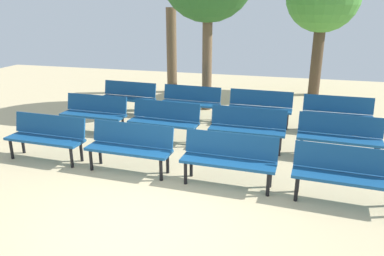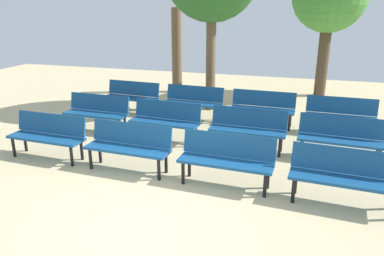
{
  "view_description": "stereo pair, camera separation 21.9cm",
  "coord_description": "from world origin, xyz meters",
  "px_view_note": "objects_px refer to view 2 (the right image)",
  "views": [
    {
      "loc": [
        1.89,
        -4.16,
        2.93
      ],
      "look_at": [
        0.0,
        2.73,
        0.55
      ],
      "focal_mm": 34.43,
      "sensor_mm": 36.0,
      "label": 1
    },
    {
      "loc": [
        2.1,
        -4.1,
        2.93
      ],
      "look_at": [
        0.0,
        2.73,
        0.55
      ],
      "focal_mm": 34.43,
      "sensor_mm": 36.0,
      "label": 2
    }
  ],
  "objects_px": {
    "bench_r1_c2": "(248,127)",
    "tree_2": "(177,51)",
    "bench_r1_c0": "(97,110)",
    "bench_r2_c3": "(341,114)",
    "bench_r2_c0": "(132,95)",
    "bench_r0_c3": "(344,174)",
    "bench_r0_c0": "(48,133)",
    "bench_r1_c3": "(341,136)",
    "bench_r2_c1": "(194,100)",
    "bench_r0_c1": "(129,144)",
    "bench_r1_c1": "(166,118)",
    "bench_r0_c2": "(227,157)",
    "bench_r2_c2": "(263,106)"
  },
  "relations": [
    {
      "from": "bench_r0_c2",
      "to": "tree_2",
      "type": "height_order",
      "value": "tree_2"
    },
    {
      "from": "bench_r2_c0",
      "to": "bench_r0_c3",
      "type": "bearing_deg",
      "value": -31.4
    },
    {
      "from": "bench_r2_c0",
      "to": "bench_r2_c3",
      "type": "distance_m",
      "value": 5.58
    },
    {
      "from": "bench_r1_c0",
      "to": "bench_r2_c1",
      "type": "bearing_deg",
      "value": 42.24
    },
    {
      "from": "bench_r0_c1",
      "to": "bench_r0_c3",
      "type": "relative_size",
      "value": 0.99
    },
    {
      "from": "bench_r0_c2",
      "to": "bench_r2_c2",
      "type": "height_order",
      "value": "same"
    },
    {
      "from": "bench_r0_c0",
      "to": "bench_r0_c3",
      "type": "bearing_deg",
      "value": -0.38
    },
    {
      "from": "bench_r1_c2",
      "to": "bench_r0_c0",
      "type": "bearing_deg",
      "value": -155.72
    },
    {
      "from": "bench_r0_c2",
      "to": "tree_2",
      "type": "distance_m",
      "value": 7.33
    },
    {
      "from": "bench_r1_c0",
      "to": "bench_r2_c2",
      "type": "xyz_separation_m",
      "value": [
        3.81,
        1.59,
        0.0
      ]
    },
    {
      "from": "bench_r1_c2",
      "to": "bench_r2_c0",
      "type": "height_order",
      "value": "same"
    },
    {
      "from": "bench_r0_c3",
      "to": "bench_r0_c0",
      "type": "bearing_deg",
      "value": -178.85
    },
    {
      "from": "bench_r2_c2",
      "to": "bench_r0_c1",
      "type": "bearing_deg",
      "value": -118.85
    },
    {
      "from": "bench_r1_c2",
      "to": "bench_r0_c3",
      "type": "bearing_deg",
      "value": -45.6
    },
    {
      "from": "bench_r1_c2",
      "to": "bench_r2_c0",
      "type": "xyz_separation_m",
      "value": [
        -3.62,
        1.9,
        0.0
      ]
    },
    {
      "from": "bench_r1_c1",
      "to": "bench_r0_c3",
      "type": "bearing_deg",
      "value": -23.97
    },
    {
      "from": "bench_r1_c2",
      "to": "tree_2",
      "type": "bearing_deg",
      "value": 125.35
    },
    {
      "from": "bench_r0_c1",
      "to": "bench_r0_c0",
      "type": "bearing_deg",
      "value": -179.87
    },
    {
      "from": "bench_r2_c1",
      "to": "bench_r0_c3",
      "type": "bearing_deg",
      "value": -43.71
    },
    {
      "from": "bench_r0_c3",
      "to": "bench_r2_c2",
      "type": "distance_m",
      "value": 3.99
    },
    {
      "from": "bench_r0_c0",
      "to": "bench_r1_c2",
      "type": "xyz_separation_m",
      "value": [
        3.76,
        1.61,
        0.0
      ]
    },
    {
      "from": "bench_r2_c1",
      "to": "tree_2",
      "type": "xyz_separation_m",
      "value": [
        -1.51,
        2.97,
        0.94
      ]
    },
    {
      "from": "bench_r0_c1",
      "to": "bench_r0_c2",
      "type": "distance_m",
      "value": 1.85
    },
    {
      "from": "bench_r1_c0",
      "to": "bench_r1_c2",
      "type": "xyz_separation_m",
      "value": [
        3.71,
        -0.17,
        0.0
      ]
    },
    {
      "from": "bench_r0_c1",
      "to": "tree_2",
      "type": "bearing_deg",
      "value": 103.83
    },
    {
      "from": "bench_r1_c1",
      "to": "tree_2",
      "type": "height_order",
      "value": "tree_2"
    },
    {
      "from": "bench_r1_c1",
      "to": "bench_r1_c2",
      "type": "bearing_deg",
      "value": 2.44
    },
    {
      "from": "bench_r1_c1",
      "to": "bench_r1_c3",
      "type": "height_order",
      "value": "same"
    },
    {
      "from": "bench_r1_c0",
      "to": "bench_r2_c3",
      "type": "distance_m",
      "value": 5.84
    },
    {
      "from": "bench_r2_c3",
      "to": "tree_2",
      "type": "height_order",
      "value": "tree_2"
    },
    {
      "from": "bench_r1_c2",
      "to": "bench_r2_c3",
      "type": "relative_size",
      "value": 1.0
    },
    {
      "from": "bench_r0_c1",
      "to": "bench_r0_c3",
      "type": "bearing_deg",
      "value": -0.64
    },
    {
      "from": "bench_r0_c1",
      "to": "bench_r1_c1",
      "type": "bearing_deg",
      "value": 90.16
    },
    {
      "from": "bench_r2_c2",
      "to": "tree_2",
      "type": "distance_m",
      "value": 4.63
    },
    {
      "from": "bench_r0_c2",
      "to": "bench_r1_c0",
      "type": "relative_size",
      "value": 1.0
    },
    {
      "from": "bench_r0_c1",
      "to": "bench_r1_c0",
      "type": "height_order",
      "value": "same"
    },
    {
      "from": "bench_r1_c1",
      "to": "bench_r1_c2",
      "type": "xyz_separation_m",
      "value": [
        1.88,
        -0.04,
        0.0
      ]
    },
    {
      "from": "bench_r2_c3",
      "to": "bench_r0_c0",
      "type": "bearing_deg",
      "value": -149.44
    },
    {
      "from": "tree_2",
      "to": "bench_r0_c2",
      "type": "bearing_deg",
      "value": -64.13
    },
    {
      "from": "bench_r1_c0",
      "to": "bench_r0_c0",
      "type": "bearing_deg",
      "value": -89.65
    },
    {
      "from": "bench_r1_c2",
      "to": "tree_2",
      "type": "distance_m",
      "value": 5.88
    },
    {
      "from": "bench_r0_c2",
      "to": "bench_r1_c1",
      "type": "distance_m",
      "value": 2.53
    },
    {
      "from": "bench_r0_c2",
      "to": "bench_r2_c0",
      "type": "height_order",
      "value": "same"
    },
    {
      "from": "bench_r1_c3",
      "to": "bench_r2_c1",
      "type": "xyz_separation_m",
      "value": [
        -3.58,
        1.89,
        0.0
      ]
    },
    {
      "from": "bench_r0_c1",
      "to": "bench_r1_c0",
      "type": "relative_size",
      "value": 1.0
    },
    {
      "from": "bench_r1_c3",
      "to": "bench_r1_c0",
      "type": "bearing_deg",
      "value": -179.02
    },
    {
      "from": "bench_r2_c0",
      "to": "bench_r2_c2",
      "type": "distance_m",
      "value": 3.72
    },
    {
      "from": "bench_r2_c3",
      "to": "tree_2",
      "type": "xyz_separation_m",
      "value": [
        -5.21,
        3.18,
        0.94
      ]
    },
    {
      "from": "bench_r0_c0",
      "to": "bench_r1_c0",
      "type": "relative_size",
      "value": 1.0
    },
    {
      "from": "bench_r0_c1",
      "to": "bench_r1_c1",
      "type": "relative_size",
      "value": 0.99
    }
  ]
}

